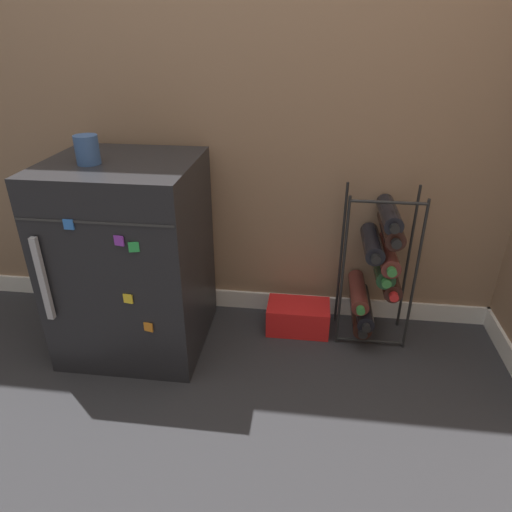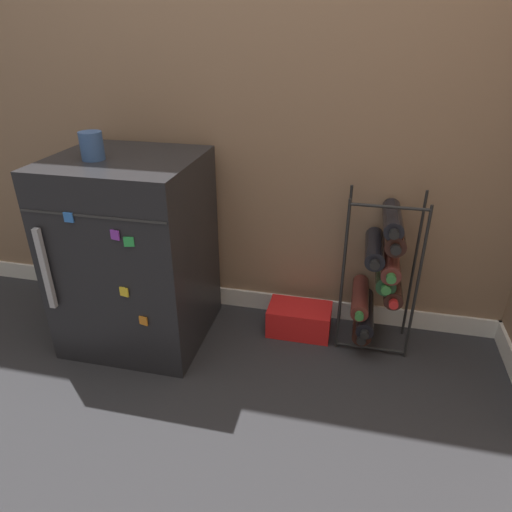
{
  "view_description": "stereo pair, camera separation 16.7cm",
  "coord_description": "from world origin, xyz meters",
  "px_view_note": "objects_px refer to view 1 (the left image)",
  "views": [
    {
      "loc": [
        0.19,
        -1.29,
        1.27
      ],
      "look_at": [
        -0.03,
        0.39,
        0.41
      ],
      "focal_mm": 32.0,
      "sensor_mm": 36.0,
      "label": 1
    },
    {
      "loc": [
        0.35,
        -1.26,
        1.27
      ],
      "look_at": [
        -0.03,
        0.39,
        0.41
      ],
      "focal_mm": 32.0,
      "sensor_mm": 36.0,
      "label": 2
    }
  ],
  "objects_px": {
    "soda_box": "(298,317)",
    "mini_fridge": "(132,258)",
    "wine_rack": "(377,268)",
    "fridge_top_cup": "(87,150)"
  },
  "relations": [
    {
      "from": "fridge_top_cup",
      "to": "mini_fridge",
      "type": "bearing_deg",
      "value": 30.67
    },
    {
      "from": "wine_rack",
      "to": "fridge_top_cup",
      "type": "height_order",
      "value": "fridge_top_cup"
    },
    {
      "from": "wine_rack",
      "to": "soda_box",
      "type": "bearing_deg",
      "value": -179.53
    },
    {
      "from": "soda_box",
      "to": "mini_fridge",
      "type": "bearing_deg",
      "value": -167.26
    },
    {
      "from": "wine_rack",
      "to": "fridge_top_cup",
      "type": "distance_m",
      "value": 1.24
    },
    {
      "from": "mini_fridge",
      "to": "soda_box",
      "type": "distance_m",
      "value": 0.79
    },
    {
      "from": "wine_rack",
      "to": "fridge_top_cup",
      "type": "bearing_deg",
      "value": -169.12
    },
    {
      "from": "soda_box",
      "to": "fridge_top_cup",
      "type": "height_order",
      "value": "fridge_top_cup"
    },
    {
      "from": "fridge_top_cup",
      "to": "wine_rack",
      "type": "bearing_deg",
      "value": 10.88
    },
    {
      "from": "wine_rack",
      "to": "fridge_top_cup",
      "type": "relative_size",
      "value": 6.64
    }
  ]
}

